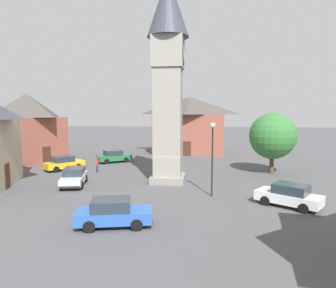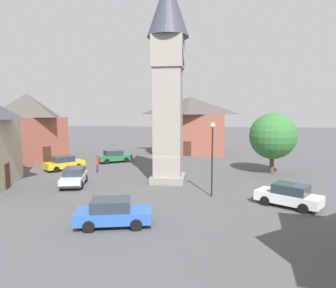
{
  "view_description": "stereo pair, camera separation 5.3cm",
  "coord_description": "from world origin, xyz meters",
  "px_view_note": "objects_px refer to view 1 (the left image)",
  "views": [
    {
      "loc": [
        -26.37,
        -3.26,
        6.27
      ],
      "look_at": [
        0.0,
        0.0,
        3.42
      ],
      "focal_mm": 32.11,
      "sensor_mm": 36.0,
      "label": 1
    },
    {
      "loc": [
        -26.36,
        -3.32,
        6.27
      ],
      "look_at": [
        0.0,
        0.0,
        3.42
      ],
      "focal_mm": 32.11,
      "sensor_mm": 36.0,
      "label": 2
    }
  ],
  "objects_px": {
    "car_white_side": "(64,163)",
    "building_hall_far": "(27,127)",
    "car_red_corner": "(74,177)",
    "pedestrian": "(97,163)",
    "car_black_far": "(114,156)",
    "car_blue_kerb": "(289,195)",
    "lamp_post": "(212,148)",
    "car_silver_kerb": "(113,213)",
    "tree": "(273,136)",
    "building_corner_back": "(189,125)",
    "clock_tower": "(168,63)"
  },
  "relations": [
    {
      "from": "car_blue_kerb",
      "to": "pedestrian",
      "type": "xyz_separation_m",
      "value": [
        9.24,
        16.63,
        0.25
      ]
    },
    {
      "from": "car_red_corner",
      "to": "pedestrian",
      "type": "relative_size",
      "value": 2.61
    },
    {
      "from": "pedestrian",
      "to": "lamp_post",
      "type": "xyz_separation_m",
      "value": [
        -7.41,
        -11.6,
        2.61
      ]
    },
    {
      "from": "car_blue_kerb",
      "to": "car_silver_kerb",
      "type": "height_order",
      "value": "same"
    },
    {
      "from": "clock_tower",
      "to": "car_black_far",
      "type": "height_order",
      "value": "clock_tower"
    },
    {
      "from": "clock_tower",
      "to": "car_black_far",
      "type": "bearing_deg",
      "value": 39.93
    },
    {
      "from": "car_silver_kerb",
      "to": "building_corner_back",
      "type": "height_order",
      "value": "building_corner_back"
    },
    {
      "from": "car_white_side",
      "to": "building_corner_back",
      "type": "height_order",
      "value": "building_corner_back"
    },
    {
      "from": "car_silver_kerb",
      "to": "clock_tower",
      "type": "bearing_deg",
      "value": -8.79
    },
    {
      "from": "car_red_corner",
      "to": "car_blue_kerb",
      "type": "bearing_deg",
      "value": -102.52
    },
    {
      "from": "car_silver_kerb",
      "to": "car_white_side",
      "type": "relative_size",
      "value": 1.04
    },
    {
      "from": "pedestrian",
      "to": "clock_tower",
      "type": "bearing_deg",
      "value": -111.95
    },
    {
      "from": "car_white_side",
      "to": "clock_tower",
      "type": "bearing_deg",
      "value": -108.84
    },
    {
      "from": "clock_tower",
      "to": "car_black_far",
      "type": "distance_m",
      "value": 15.74
    },
    {
      "from": "building_corner_back",
      "to": "tree",
      "type": "bearing_deg",
      "value": -146.81
    },
    {
      "from": "car_silver_kerb",
      "to": "car_red_corner",
      "type": "bearing_deg",
      "value": 35.77
    },
    {
      "from": "car_silver_kerb",
      "to": "car_black_far",
      "type": "xyz_separation_m",
      "value": [
        20.36,
        6.25,
        0.0
      ]
    },
    {
      "from": "tree",
      "to": "pedestrian",
      "type": "bearing_deg",
      "value": 95.73
    },
    {
      "from": "car_red_corner",
      "to": "car_black_far",
      "type": "distance_m",
      "value": 11.89
    },
    {
      "from": "lamp_post",
      "to": "car_blue_kerb",
      "type": "bearing_deg",
      "value": -109.94
    },
    {
      "from": "car_white_side",
      "to": "lamp_post",
      "type": "bearing_deg",
      "value": -117.97
    },
    {
      "from": "car_white_side",
      "to": "building_hall_far",
      "type": "height_order",
      "value": "building_hall_far"
    },
    {
      "from": "car_white_side",
      "to": "building_hall_far",
      "type": "bearing_deg",
      "value": 55.27
    },
    {
      "from": "building_corner_back",
      "to": "clock_tower",
      "type": "bearing_deg",
      "value": 177.32
    },
    {
      "from": "car_white_side",
      "to": "car_red_corner",
      "type": "bearing_deg",
      "value": -147.76
    },
    {
      "from": "car_silver_kerb",
      "to": "building_hall_far",
      "type": "bearing_deg",
      "value": 41.05
    },
    {
      "from": "car_white_side",
      "to": "car_black_far",
      "type": "height_order",
      "value": "same"
    },
    {
      "from": "lamp_post",
      "to": "car_white_side",
      "type": "bearing_deg",
      "value": 62.03
    },
    {
      "from": "car_red_corner",
      "to": "building_hall_far",
      "type": "distance_m",
      "value": 16.37
    },
    {
      "from": "car_black_far",
      "to": "lamp_post",
      "type": "height_order",
      "value": "lamp_post"
    },
    {
      "from": "car_blue_kerb",
      "to": "tree",
      "type": "xyz_separation_m",
      "value": [
        11.02,
        -1.2,
        3.07
      ]
    },
    {
      "from": "car_silver_kerb",
      "to": "building_corner_back",
      "type": "relative_size",
      "value": 0.4
    },
    {
      "from": "clock_tower",
      "to": "building_corner_back",
      "type": "bearing_deg",
      "value": -2.68
    },
    {
      "from": "car_red_corner",
      "to": "car_white_side",
      "type": "bearing_deg",
      "value": 32.24
    },
    {
      "from": "building_hall_far",
      "to": "car_silver_kerb",
      "type": "bearing_deg",
      "value": -138.95
    },
    {
      "from": "car_white_side",
      "to": "building_corner_back",
      "type": "xyz_separation_m",
      "value": [
        14.88,
        -12.74,
        3.57
      ]
    },
    {
      "from": "car_silver_kerb",
      "to": "tree",
      "type": "relative_size",
      "value": 0.71
    },
    {
      "from": "car_silver_kerb",
      "to": "car_white_side",
      "type": "xyz_separation_m",
      "value": [
        14.92,
        10.17,
        0.0
      ]
    },
    {
      "from": "car_white_side",
      "to": "pedestrian",
      "type": "bearing_deg",
      "value": -102.56
    },
    {
      "from": "car_silver_kerb",
      "to": "car_red_corner",
      "type": "xyz_separation_m",
      "value": [
        8.47,
        6.1,
        0.0
      ]
    },
    {
      "from": "car_blue_kerb",
      "to": "car_silver_kerb",
      "type": "xyz_separation_m",
      "value": [
        -4.78,
        10.53,
        0.0
      ]
    },
    {
      "from": "car_blue_kerb",
      "to": "tree",
      "type": "height_order",
      "value": "tree"
    },
    {
      "from": "lamp_post",
      "to": "car_red_corner",
      "type": "bearing_deg",
      "value": 80.85
    },
    {
      "from": "car_silver_kerb",
      "to": "car_black_far",
      "type": "distance_m",
      "value": 21.3
    },
    {
      "from": "car_blue_kerb",
      "to": "car_black_far",
      "type": "relative_size",
      "value": 1.0
    },
    {
      "from": "car_blue_kerb",
      "to": "building_corner_back",
      "type": "bearing_deg",
      "value": 17.65
    },
    {
      "from": "car_silver_kerb",
      "to": "lamp_post",
      "type": "distance_m",
      "value": 9.05
    },
    {
      "from": "car_black_far",
      "to": "pedestrian",
      "type": "relative_size",
      "value": 2.57
    },
    {
      "from": "car_silver_kerb",
      "to": "pedestrian",
      "type": "bearing_deg",
      "value": 23.52
    },
    {
      "from": "car_blue_kerb",
      "to": "car_red_corner",
      "type": "height_order",
      "value": "same"
    }
  ]
}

